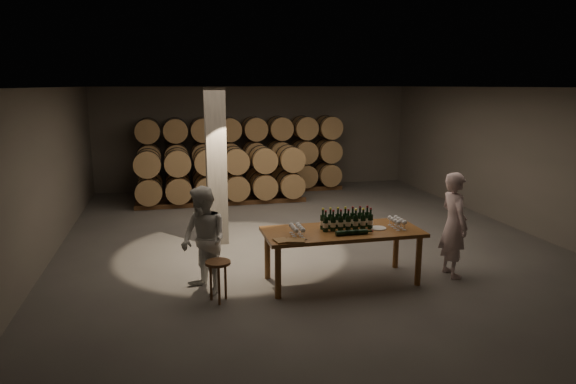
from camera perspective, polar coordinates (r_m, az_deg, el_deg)
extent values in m
plane|color=#565351|center=(11.08, 1.70, -5.23)|extent=(12.00, 12.00, 0.00)
plane|color=#605E59|center=(10.59, 1.81, 11.55)|extent=(12.00, 12.00, 0.00)
plane|color=#676158|center=(16.55, -3.61, 6.08)|extent=(10.00, 0.00, 10.00)
plane|color=#676158|center=(5.30, 18.77, -6.94)|extent=(10.00, 0.00, 10.00)
plane|color=#676158|center=(10.61, -25.34, 1.74)|extent=(0.00, 12.00, 12.00)
plane|color=#676158|center=(12.93, 23.74, 3.50)|extent=(0.00, 12.00, 12.00)
cube|color=#6A655C|center=(10.61, -7.98, 2.76)|extent=(0.40, 0.40, 3.20)
cylinder|color=brown|center=(7.99, -1.12, -8.92)|extent=(0.10, 0.10, 0.84)
cylinder|color=brown|center=(8.76, 14.30, -7.41)|extent=(0.10, 0.10, 0.84)
cylinder|color=brown|center=(8.78, -2.30, -6.98)|extent=(0.10, 0.10, 0.84)
cylinder|color=brown|center=(9.48, 11.91, -5.79)|extent=(0.10, 0.10, 0.84)
cube|color=brown|center=(8.54, 6.05, -4.42)|extent=(2.60, 1.10, 0.06)
cube|color=#53361C|center=(15.62, -4.93, -0.01)|extent=(6.26, 0.10, 0.12)
cube|color=#53361C|center=(16.20, -5.24, 0.42)|extent=(6.26, 0.10, 0.12)
cylinder|color=#9F7D48|center=(15.69, -15.03, 1.21)|extent=(0.70, 0.95, 0.70)
cylinder|color=black|center=(15.44, -15.05, 1.04)|extent=(0.73, 0.04, 0.73)
cylinder|color=black|center=(15.95, -15.00, 1.38)|extent=(0.73, 0.04, 0.73)
cylinder|color=#9F7D48|center=(15.69, -12.18, 1.35)|extent=(0.70, 0.95, 0.70)
cylinder|color=black|center=(15.43, -12.16, 1.18)|extent=(0.73, 0.04, 0.73)
cylinder|color=black|center=(15.94, -12.20, 1.51)|extent=(0.73, 0.04, 0.73)
cylinder|color=#9F7D48|center=(15.72, -9.34, 1.48)|extent=(0.70, 0.95, 0.70)
cylinder|color=black|center=(15.46, -9.27, 1.31)|extent=(0.73, 0.04, 0.73)
cylinder|color=black|center=(15.97, -9.40, 1.64)|extent=(0.73, 0.04, 0.73)
cylinder|color=#9F7D48|center=(15.78, -6.51, 1.60)|extent=(0.70, 0.95, 0.70)
cylinder|color=black|center=(15.53, -6.40, 1.44)|extent=(0.73, 0.04, 0.73)
cylinder|color=black|center=(16.04, -6.62, 1.76)|extent=(0.73, 0.04, 0.73)
cylinder|color=#9F7D48|center=(15.89, -3.72, 1.72)|extent=(0.70, 0.95, 0.70)
cylinder|color=black|center=(15.64, -3.56, 1.56)|extent=(0.73, 0.04, 0.73)
cylinder|color=black|center=(16.14, -3.87, 1.88)|extent=(0.73, 0.04, 0.73)
cylinder|color=#9F7D48|center=(16.03, -0.97, 1.84)|extent=(0.70, 0.95, 0.70)
cylinder|color=black|center=(15.78, -0.77, 1.68)|extent=(0.73, 0.04, 0.73)
cylinder|color=black|center=(16.28, -1.16, 1.99)|extent=(0.73, 0.04, 0.73)
cylinder|color=#9F7D48|center=(16.21, 1.73, 1.95)|extent=(0.70, 0.95, 0.70)
cylinder|color=black|center=(15.97, 1.97, 1.79)|extent=(0.73, 0.04, 0.73)
cylinder|color=black|center=(16.46, 1.50, 2.10)|extent=(0.73, 0.04, 0.73)
cylinder|color=#9F7D48|center=(16.43, 4.36, 2.05)|extent=(0.70, 0.95, 0.70)
cylinder|color=black|center=(16.18, 4.64, 1.89)|extent=(0.73, 0.04, 0.73)
cylinder|color=black|center=(16.67, 4.09, 2.19)|extent=(0.73, 0.04, 0.73)
cylinder|color=#9F7D48|center=(15.58, -15.17, 3.89)|extent=(0.70, 0.95, 0.70)
cylinder|color=black|center=(15.32, -15.20, 3.76)|extent=(0.73, 0.04, 0.73)
cylinder|color=black|center=(15.84, -15.14, 4.01)|extent=(0.73, 0.04, 0.73)
cylinder|color=#9F7D48|center=(15.57, -12.30, 4.03)|extent=(0.70, 0.95, 0.70)
cylinder|color=black|center=(15.31, -12.28, 3.90)|extent=(0.73, 0.04, 0.73)
cylinder|color=black|center=(15.83, -12.32, 4.15)|extent=(0.73, 0.04, 0.73)
cylinder|color=#9F7D48|center=(15.60, -9.43, 4.15)|extent=(0.70, 0.95, 0.70)
cylinder|color=black|center=(15.34, -9.36, 4.03)|extent=(0.73, 0.04, 0.73)
cylinder|color=black|center=(15.86, -9.49, 4.27)|extent=(0.73, 0.04, 0.73)
cylinder|color=#9F7D48|center=(15.67, -6.58, 4.27)|extent=(0.70, 0.95, 0.70)
cylinder|color=black|center=(15.41, -6.46, 4.14)|extent=(0.73, 0.04, 0.73)
cylinder|color=black|center=(15.93, -6.69, 4.38)|extent=(0.73, 0.04, 0.73)
cylinder|color=#9F7D48|center=(15.78, -3.76, 4.37)|extent=(0.70, 0.95, 0.70)
cylinder|color=black|center=(15.52, -3.60, 4.25)|extent=(0.73, 0.04, 0.73)
cylinder|color=black|center=(16.03, -3.91, 4.49)|extent=(0.73, 0.04, 0.73)
cylinder|color=#9F7D48|center=(15.92, -0.98, 4.46)|extent=(0.70, 0.95, 0.70)
cylinder|color=black|center=(15.67, -0.78, 4.34)|extent=(0.73, 0.04, 0.73)
cylinder|color=black|center=(16.17, -1.17, 4.58)|extent=(0.73, 0.04, 0.73)
cylinder|color=#9F7D48|center=(16.10, 1.74, 4.54)|extent=(0.70, 0.95, 0.70)
cylinder|color=black|center=(15.85, 1.99, 4.42)|extent=(0.73, 0.04, 0.73)
cylinder|color=black|center=(16.35, 1.51, 4.65)|extent=(0.73, 0.04, 0.73)
cylinder|color=#9F7D48|center=(16.32, 4.40, 4.61)|extent=(0.70, 0.95, 0.70)
cylinder|color=black|center=(16.07, 4.68, 4.49)|extent=(0.73, 0.04, 0.73)
cylinder|color=black|center=(16.57, 4.13, 4.72)|extent=(0.73, 0.04, 0.73)
cylinder|color=#9F7D48|center=(15.50, -15.32, 6.60)|extent=(0.70, 0.95, 0.70)
cylinder|color=black|center=(15.24, -15.35, 6.51)|extent=(0.73, 0.04, 0.73)
cylinder|color=black|center=(15.76, -15.29, 6.68)|extent=(0.73, 0.04, 0.73)
cylinder|color=#9F7D48|center=(15.49, -12.42, 6.74)|extent=(0.70, 0.95, 0.70)
cylinder|color=black|center=(15.23, -12.40, 6.66)|extent=(0.73, 0.04, 0.73)
cylinder|color=black|center=(15.75, -12.44, 6.82)|extent=(0.73, 0.04, 0.73)
cylinder|color=#9F7D48|center=(15.52, -9.52, 6.86)|extent=(0.70, 0.95, 0.70)
cylinder|color=black|center=(15.26, -9.46, 6.78)|extent=(0.73, 0.04, 0.73)
cylinder|color=black|center=(15.78, -9.59, 6.94)|extent=(0.73, 0.04, 0.73)
cylinder|color=#9F7D48|center=(15.59, -6.64, 6.96)|extent=(0.70, 0.95, 0.70)
cylinder|color=black|center=(15.33, -6.53, 6.88)|extent=(0.73, 0.04, 0.73)
cylinder|color=black|center=(15.85, -6.75, 7.04)|extent=(0.73, 0.04, 0.73)
cylinder|color=#9F7D48|center=(15.70, -3.79, 7.05)|extent=(0.70, 0.95, 0.70)
cylinder|color=black|center=(15.44, -3.63, 6.97)|extent=(0.73, 0.04, 0.73)
cylinder|color=black|center=(15.95, -3.95, 7.12)|extent=(0.73, 0.04, 0.73)
cylinder|color=#9F7D48|center=(15.84, -0.99, 7.12)|extent=(0.70, 0.95, 0.70)
cylinder|color=black|center=(15.59, -0.78, 7.04)|extent=(0.73, 0.04, 0.73)
cylinder|color=black|center=(16.10, -1.18, 7.19)|extent=(0.73, 0.04, 0.73)
cylinder|color=#9F7D48|center=(16.03, 1.76, 7.17)|extent=(0.70, 0.95, 0.70)
cylinder|color=black|center=(15.78, 2.01, 7.09)|extent=(0.73, 0.04, 0.73)
cylinder|color=black|center=(16.28, 1.52, 7.24)|extent=(0.73, 0.04, 0.73)
cylinder|color=#9F7D48|center=(16.24, 4.44, 7.20)|extent=(0.70, 0.95, 0.70)
cylinder|color=black|center=(16.00, 4.72, 7.12)|extent=(0.73, 0.04, 0.73)
cylinder|color=black|center=(16.49, 4.17, 7.27)|extent=(0.73, 0.04, 0.73)
cube|color=#53361C|center=(14.17, -7.23, -1.28)|extent=(4.70, 0.10, 0.12)
cube|color=#53361C|center=(14.75, -7.48, -0.77)|extent=(4.70, 0.10, 0.12)
cylinder|color=#9F7D48|center=(14.32, -15.18, 0.21)|extent=(0.70, 0.95, 0.70)
cylinder|color=black|center=(14.07, -15.21, 0.01)|extent=(0.73, 0.04, 0.73)
cylinder|color=black|center=(14.57, -15.15, 0.41)|extent=(0.73, 0.04, 0.73)
cylinder|color=#9F7D48|center=(14.31, -12.06, 0.36)|extent=(0.70, 0.95, 0.70)
cylinder|color=black|center=(14.06, -12.04, 0.15)|extent=(0.73, 0.04, 0.73)
cylinder|color=black|center=(14.57, -12.09, 0.56)|extent=(0.73, 0.04, 0.73)
cylinder|color=#9F7D48|center=(14.34, -8.95, 0.50)|extent=(0.70, 0.95, 0.70)
cylinder|color=black|center=(14.09, -8.87, 0.30)|extent=(0.73, 0.04, 0.73)
cylinder|color=black|center=(14.60, -9.03, 0.70)|extent=(0.73, 0.04, 0.73)
cylinder|color=#9F7D48|center=(14.42, -5.86, 0.64)|extent=(0.70, 0.95, 0.70)
cylinder|color=black|center=(14.16, -5.72, 0.45)|extent=(0.73, 0.04, 0.73)
cylinder|color=black|center=(14.67, -5.99, 0.84)|extent=(0.73, 0.04, 0.73)
cylinder|color=#9F7D48|center=(14.53, -2.81, 0.78)|extent=(0.70, 0.95, 0.70)
cylinder|color=black|center=(14.28, -2.62, 0.59)|extent=(0.73, 0.04, 0.73)
cylinder|color=black|center=(14.78, -2.99, 0.97)|extent=(0.73, 0.04, 0.73)
cylinder|color=#9F7D48|center=(14.69, 0.19, 0.92)|extent=(0.70, 0.95, 0.70)
cylinder|color=black|center=(14.44, 0.42, 0.73)|extent=(0.73, 0.04, 0.73)
cylinder|color=black|center=(14.94, -0.04, 1.10)|extent=(0.73, 0.04, 0.73)
cylinder|color=#9F7D48|center=(14.19, -15.34, 3.14)|extent=(0.70, 0.95, 0.70)
cylinder|color=black|center=(13.94, -15.38, 2.98)|extent=(0.73, 0.04, 0.73)
cylinder|color=black|center=(14.45, -15.31, 3.29)|extent=(0.73, 0.04, 0.73)
cylinder|color=#9F7D48|center=(14.18, -12.19, 3.29)|extent=(0.70, 0.95, 0.70)
cylinder|color=black|center=(13.93, -12.17, 3.14)|extent=(0.73, 0.04, 0.73)
cylinder|color=black|center=(14.44, -12.21, 3.44)|extent=(0.73, 0.04, 0.73)
cylinder|color=#9F7D48|center=(14.22, -9.04, 3.43)|extent=(0.70, 0.95, 0.70)
cylinder|color=black|center=(13.96, -8.96, 3.28)|extent=(0.73, 0.04, 0.73)
cylinder|color=black|center=(14.47, -9.12, 3.57)|extent=(0.73, 0.04, 0.73)
cylinder|color=#9F7D48|center=(14.29, -5.92, 3.56)|extent=(0.70, 0.95, 0.70)
cylinder|color=black|center=(14.04, -5.78, 3.41)|extent=(0.73, 0.04, 0.73)
cylinder|color=black|center=(14.55, -6.05, 3.70)|extent=(0.73, 0.04, 0.73)
cylinder|color=#9F7D48|center=(14.41, -2.84, 3.67)|extent=(0.70, 0.95, 0.70)
cylinder|color=black|center=(14.16, -2.65, 3.53)|extent=(0.73, 0.04, 0.73)
cylinder|color=black|center=(14.66, -3.02, 3.81)|extent=(0.73, 0.04, 0.73)
cylinder|color=#9F7D48|center=(14.57, 0.19, 3.78)|extent=(0.70, 0.95, 0.70)
cylinder|color=black|center=(14.32, 0.43, 3.63)|extent=(0.73, 0.04, 0.73)
cylinder|color=black|center=(14.82, -0.04, 3.91)|extent=(0.73, 0.04, 0.73)
cylinder|color=black|center=(8.39, 4.19, -3.62)|extent=(0.09, 0.09, 0.24)
cylinder|color=silver|center=(8.39, 4.19, -3.69)|extent=(0.09, 0.09, 0.08)
cylinder|color=black|center=(8.34, 4.20, -2.50)|extent=(0.03, 0.03, 0.10)
cylinder|color=yellow|center=(8.33, 4.21, -2.14)|extent=(0.04, 0.04, 0.03)
cylinder|color=black|center=(8.52, 3.89, -3.36)|extent=(0.09, 0.09, 0.24)
cylinder|color=silver|center=(8.53, 3.89, -3.43)|extent=(0.09, 0.09, 0.08)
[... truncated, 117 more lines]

